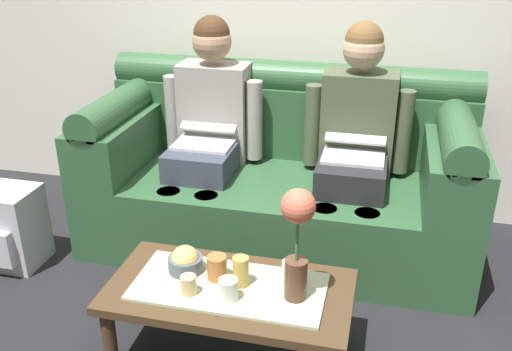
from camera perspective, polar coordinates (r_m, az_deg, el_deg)
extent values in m
cube|color=#2D5633|center=(3.13, 2.10, -3.48)|extent=(2.04, 0.88, 0.42)
cube|color=#2D5633|center=(3.26, 3.38, 5.55)|extent=(2.04, 0.22, 0.40)
cylinder|color=#2D5633|center=(3.19, 3.50, 9.88)|extent=(2.04, 0.18, 0.18)
cube|color=#2D5633|center=(3.26, -13.21, 3.78)|extent=(0.28, 0.88, 0.28)
cylinder|color=#2D5633|center=(3.20, -13.52, 6.88)|extent=(0.18, 0.88, 0.18)
cube|color=#2D5633|center=(2.95, 19.21, 0.85)|extent=(0.28, 0.88, 0.28)
cylinder|color=#2D5633|center=(2.89, 19.71, 4.22)|extent=(0.18, 0.88, 0.18)
cube|color=#383D4C|center=(3.05, -5.38, 1.58)|extent=(0.34, 0.40, 0.15)
cylinder|color=#383D4C|center=(2.99, -8.58, -5.18)|extent=(0.12, 0.12, 0.42)
cylinder|color=#383D4C|center=(2.92, -4.92, -5.68)|extent=(0.12, 0.12, 0.42)
cube|color=gray|center=(3.19, -4.14, 6.44)|extent=(0.38, 0.22, 0.54)
cylinder|color=gray|center=(3.24, -8.33, 6.14)|extent=(0.09, 0.09, 0.44)
cylinder|color=gray|center=(3.10, -0.19, 5.57)|extent=(0.09, 0.09, 0.44)
sphere|color=tan|center=(3.08, -4.48, 13.34)|extent=(0.21, 0.21, 0.21)
sphere|color=#472D19|center=(3.07, -4.50, 14.08)|extent=(0.19, 0.19, 0.19)
cube|color=silver|center=(3.03, -5.32, 3.17)|extent=(0.31, 0.22, 0.02)
cube|color=silver|center=(3.14, -4.47, 5.91)|extent=(0.31, 0.19, 0.11)
cube|color=black|center=(3.14, -4.51, 5.78)|extent=(0.27, 0.17, 0.09)
cube|color=#232326|center=(2.90, 9.63, 0.15)|extent=(0.34, 0.40, 0.15)
cylinder|color=#232326|center=(2.81, 6.73, -7.08)|extent=(0.12, 0.12, 0.42)
cylinder|color=#232326|center=(2.80, 10.82, -7.51)|extent=(0.12, 0.12, 0.42)
cube|color=#475138|center=(3.06, 10.26, 5.28)|extent=(0.38, 0.22, 0.54)
cylinder|color=#475138|center=(3.05, 5.75, 5.08)|extent=(0.09, 0.09, 0.44)
cylinder|color=#475138|center=(3.02, 14.62, 4.25)|extent=(0.09, 0.09, 0.44)
sphere|color=tan|center=(2.93, 10.81, 12.46)|extent=(0.21, 0.21, 0.21)
sphere|color=brown|center=(2.93, 10.87, 13.23)|extent=(0.19, 0.19, 0.19)
cube|color=silver|center=(2.89, 9.77, 1.81)|extent=(0.31, 0.22, 0.02)
cube|color=silver|center=(3.00, 10.15, 4.72)|extent=(0.31, 0.19, 0.11)
cube|color=black|center=(2.99, 10.13, 4.58)|extent=(0.27, 0.17, 0.09)
cube|color=#47331E|center=(2.29, -2.72, -11.62)|extent=(0.97, 0.50, 0.04)
cube|color=#B2C69E|center=(2.28, -2.73, -11.13)|extent=(0.76, 0.35, 0.01)
cylinder|color=#47331E|center=(2.39, -14.53, -15.89)|extent=(0.06, 0.06, 0.31)
cylinder|color=#47331E|center=(2.67, -10.60, -10.67)|extent=(0.06, 0.06, 0.31)
cylinder|color=#47331E|center=(2.49, 8.65, -13.44)|extent=(0.06, 0.06, 0.31)
cylinder|color=brown|center=(2.17, 4.03, -10.36)|extent=(0.09, 0.09, 0.17)
cylinder|color=#3D7538|center=(2.07, 4.17, -6.41)|extent=(0.01, 0.01, 0.18)
sphere|color=#E0664C|center=(2.01, 4.29, -3.10)|extent=(0.13, 0.13, 0.13)
cylinder|color=#4C5666|center=(2.36, -7.13, -8.83)|extent=(0.14, 0.14, 0.06)
sphere|color=#D8B766|center=(2.35, -7.16, -8.38)|extent=(0.12, 0.12, 0.12)
cylinder|color=gold|center=(2.24, -1.55, -9.64)|extent=(0.06, 0.06, 0.12)
cylinder|color=#DBB77A|center=(2.22, -6.82, -10.92)|extent=(0.06, 0.06, 0.08)
cylinder|color=silver|center=(2.28, 3.60, -9.58)|extent=(0.08, 0.08, 0.08)
cylinder|color=#B26633|center=(2.29, -3.96, -9.23)|extent=(0.08, 0.08, 0.10)
cylinder|color=white|center=(2.17, -2.81, -11.42)|extent=(0.07, 0.07, 0.09)
cube|color=#B7B7BC|center=(3.22, -23.56, -4.75)|extent=(0.31, 0.26, 0.42)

